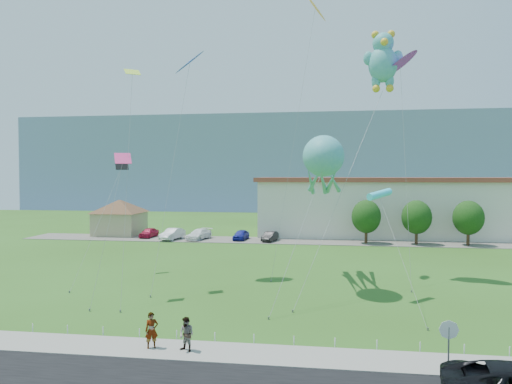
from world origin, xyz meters
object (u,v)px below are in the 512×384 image
at_px(warehouse, 475,206).
at_px(parked_car_red, 149,232).
at_px(pedestrian_right, 186,334).
at_px(teddy_bear_kite, 383,60).
at_px(octopus_kite, 323,167).
at_px(parked_car_black, 270,236).
at_px(pavilion, 120,214).
at_px(parked_car_white, 199,234).
at_px(parked_car_blue, 241,235).
at_px(parked_car_silver, 172,234).
at_px(stop_sign, 449,335).
at_px(pedestrian_left, 152,330).

xyz_separation_m(warehouse, parked_car_red, (-44.80, -8.26, -3.42)).
relative_size(pedestrian_right, teddy_bear_kite, 0.08).
relative_size(parked_car_red, octopus_kite, 0.27).
height_order(parked_car_red, parked_car_black, parked_car_red).
distance_m(pavilion, parked_car_white, 13.15).
height_order(parked_car_white, parked_car_blue, parked_car_white).
relative_size(parked_car_blue, octopus_kite, 0.27).
distance_m(parked_car_silver, octopus_kite, 31.42).
height_order(parked_car_red, parked_car_white, parked_car_white).
bearing_deg(parked_car_red, pavilion, 161.52).
bearing_deg(octopus_kite, stop_sign, -71.48).
bearing_deg(pavilion, pedestrian_right, -61.74).
relative_size(pedestrian_right, octopus_kite, 0.12).
relative_size(stop_sign, parked_car_white, 0.54).
relative_size(parked_car_silver, teddy_bear_kite, 0.22).
bearing_deg(octopus_kite, parked_car_silver, 129.80).
bearing_deg(octopus_kite, pedestrian_right, -115.38).
bearing_deg(pedestrian_right, parked_car_white, 127.59).
bearing_deg(parked_car_black, pedestrian_left, -80.24).
height_order(pedestrian_left, parked_car_red, pedestrian_left).
relative_size(parked_car_red, parked_car_black, 1.02).
distance_m(stop_sign, pedestrian_left, 13.39).
distance_m(parked_car_red, parked_car_white, 7.39).
bearing_deg(teddy_bear_kite, parked_car_blue, 128.15).
relative_size(parked_car_white, octopus_kite, 0.33).
distance_m(pavilion, parked_car_black, 22.41).
distance_m(parked_car_silver, parked_car_white, 3.47).
bearing_deg(parked_car_white, octopus_kite, -41.27).
relative_size(warehouse, pedestrian_right, 37.70).
bearing_deg(pavilion, teddy_bear_kite, -33.90).
xyz_separation_m(pedestrian_right, parked_car_blue, (-3.93, 38.00, -0.20)).
height_order(pedestrian_right, parked_car_black, pedestrian_right).
bearing_deg(stop_sign, warehouse, 71.10).
xyz_separation_m(warehouse, teddy_bear_kite, (-16.61, -28.43, 13.90)).
xyz_separation_m(pedestrian_left, parked_car_white, (-7.71, 37.43, -0.23)).
bearing_deg(parked_car_silver, octopus_kite, -38.21).
distance_m(parked_car_silver, parked_car_blue, 9.04).
height_order(pedestrian_left, teddy_bear_kite, teddy_bear_kite).
bearing_deg(parked_car_blue, stop_sign, -62.36).
xyz_separation_m(stop_sign, pedestrian_left, (-13.28, 1.44, -0.91)).
xyz_separation_m(pavilion, octopus_kite, (28.50, -27.27, 6.07)).
bearing_deg(parked_car_white, pedestrian_right, -60.84).
xyz_separation_m(pedestrian_left, parked_car_black, (1.77, 37.16, -0.29)).
bearing_deg(teddy_bear_kite, warehouse, 59.70).
relative_size(pavilion, warehouse, 0.15).
bearing_deg(warehouse, parked_car_black, -161.07).
height_order(pavilion, octopus_kite, octopus_kite).
bearing_deg(pedestrian_left, stop_sign, -34.71).
distance_m(stop_sign, parked_car_red, 48.97).
bearing_deg(pedestrian_right, parked_car_blue, 119.32).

